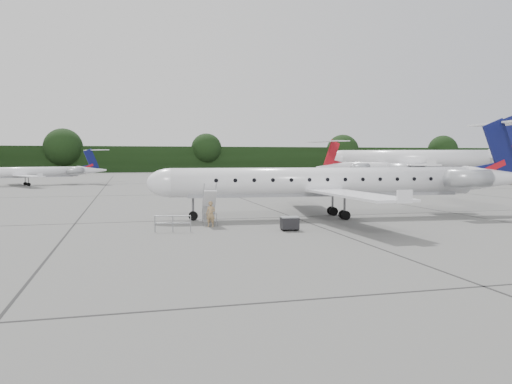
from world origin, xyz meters
name	(u,v)px	position (x,y,z in m)	size (l,w,h in m)	color
ground	(385,228)	(0.00, 0.00, 0.00)	(320.00, 320.00, 0.00)	slate
treeline	(181,159)	(0.00, 130.00, 4.00)	(260.00, 4.00, 8.00)	black
main_regional_jet	(325,168)	(-1.72, 6.10, 3.83)	(29.87, 21.51, 7.66)	white
airstair	(209,207)	(-10.92, 4.53, 1.20)	(0.85, 2.35, 2.40)	white
passenger	(211,214)	(-11.02, 3.21, 0.86)	(0.63, 0.41, 1.72)	#997C53
safety_railing	(173,224)	(-13.66, 1.56, 0.50)	(2.20, 0.08, 1.00)	gray
baggage_cart	(290,223)	(-6.45, 0.36, 0.47)	(1.09, 0.88, 0.94)	black
bg_narrowbody	(414,150)	(34.44, 52.03, 5.93)	(33.02, 23.77, 11.85)	white
bg_regional_left	(21,167)	(-33.12, 57.97, 3.03)	(23.11, 16.64, 6.06)	white
bg_regional_right	(392,162)	(30.96, 53.58, 3.75)	(28.57, 20.57, 7.49)	white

